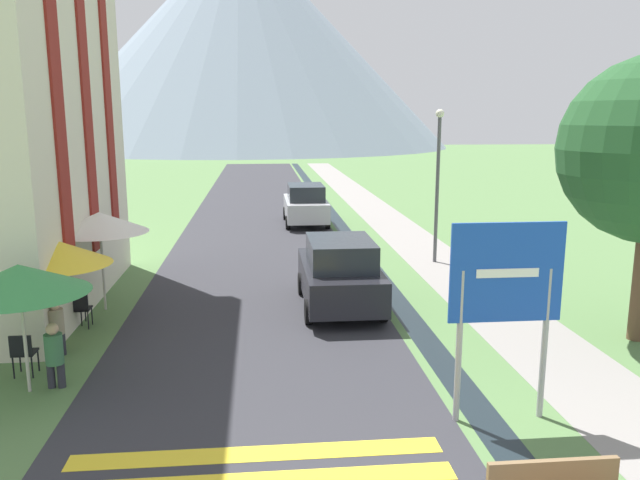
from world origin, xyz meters
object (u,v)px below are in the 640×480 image
object	(u,v)px
cafe_chair_far_right	(74,304)
person_seated_far	(54,352)
parked_car_near	(340,273)
cafe_umbrella_rear_white	(100,222)
cafe_umbrella_middle_yellow	(55,252)
person_seated_near	(56,324)
streetlamp	(438,173)
parked_car_far	(306,204)
cafe_chair_near_left	(23,351)
cafe_umbrella_front_green	(19,279)
road_sign	(506,291)
cafe_chair_far_left	(81,307)

from	to	relation	value
cafe_chair_far_right	person_seated_far	distance (m)	3.60
parked_car_near	cafe_umbrella_rear_white	xyz separation A→B (m)	(-5.98, 0.40, 1.35)
parked_car_near	cafe_chair_far_right	bearing A→B (deg)	-173.20
cafe_umbrella_middle_yellow	person_seated_near	bearing A→B (deg)	-78.31
streetlamp	parked_car_far	bearing A→B (deg)	115.72
parked_car_far	cafe_chair_far_right	xyz separation A→B (m)	(-6.46, -13.43, -0.40)
parked_car_near	person_seated_near	bearing A→B (deg)	-156.71
person_seated_near	streetlamp	xyz separation A→B (m)	(10.08, 7.45, 2.35)
cafe_chair_near_left	cafe_umbrella_front_green	distance (m)	1.74
person_seated_near	cafe_chair_near_left	bearing A→B (deg)	-104.85
road_sign	cafe_chair_near_left	size ratio (longest dim) A/B	3.84
road_sign	cafe_chair_far_left	size ratio (longest dim) A/B	3.84
cafe_umbrella_middle_yellow	person_seated_near	xyz separation A→B (m)	(0.19, -0.93, -1.31)
cafe_umbrella_middle_yellow	person_seated_near	distance (m)	1.62
cafe_chair_far_right	cafe_umbrella_front_green	bearing A→B (deg)	-104.06
cafe_chair_near_left	streetlamp	size ratio (longest dim) A/B	0.17
parked_car_near	cafe_chair_near_left	bearing A→B (deg)	-150.03
cafe_chair_far_right	cafe_umbrella_front_green	distance (m)	4.00
cafe_chair_far_right	person_seated_near	world-z (taller)	person_seated_near
cafe_umbrella_middle_yellow	person_seated_far	distance (m)	2.95
cafe_chair_far_left	cafe_umbrella_middle_yellow	bearing A→B (deg)	-129.15
parked_car_far	streetlamp	size ratio (longest dim) A/B	0.84
person_seated_near	streetlamp	world-z (taller)	streetlamp
streetlamp	person_seated_near	bearing A→B (deg)	-143.53
parked_car_near	road_sign	bearing A→B (deg)	-73.72
cafe_umbrella_middle_yellow	person_seated_near	size ratio (longest dim) A/B	1.97
person_seated_near	parked_car_far	bearing A→B (deg)	67.75
cafe_umbrella_front_green	cafe_umbrella_rear_white	distance (m)	4.83
cafe_umbrella_rear_white	parked_car_far	bearing A→B (deg)	63.78
cafe_umbrella_front_green	person_seated_near	bearing A→B (deg)	91.00
cafe_umbrella_front_green	cafe_umbrella_middle_yellow	bearing A→B (deg)	94.76
cafe_chair_far_left	cafe_umbrella_front_green	bearing A→B (deg)	-111.57
cafe_chair_near_left	streetlamp	distance (m)	13.65
cafe_chair_far_left	cafe_chair_far_right	xyz separation A→B (m)	(-0.22, 0.26, 0.00)
cafe_chair_far_right	person_seated_far	world-z (taller)	person_seated_far
parked_car_far	streetlamp	distance (m)	9.01
road_sign	cafe_umbrella_middle_yellow	distance (m)	9.38
cafe_umbrella_middle_yellow	parked_car_near	bearing A→B (deg)	15.21
parked_car_far	person_seated_far	bearing A→B (deg)	-108.89
road_sign	cafe_chair_far_left	world-z (taller)	road_sign
cafe_chair_far_left	streetlamp	world-z (taller)	streetlamp
parked_car_far	streetlamp	world-z (taller)	streetlamp
person_seated_far	parked_car_near	bearing A→B (deg)	36.83
cafe_chair_near_left	cafe_umbrella_front_green	size ratio (longest dim) A/B	0.36
cafe_chair_near_left	person_seated_far	bearing A→B (deg)	-51.26
parked_car_far	person_seated_near	bearing A→B (deg)	-112.25
parked_car_far	cafe_umbrella_rear_white	xyz separation A→B (m)	(-6.04, -12.27, 1.35)
parked_car_near	parked_car_far	xyz separation A→B (m)	(0.06, 12.66, 0.00)
parked_car_near	parked_car_far	distance (m)	12.66
cafe_umbrella_rear_white	person_seated_far	distance (m)	4.96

